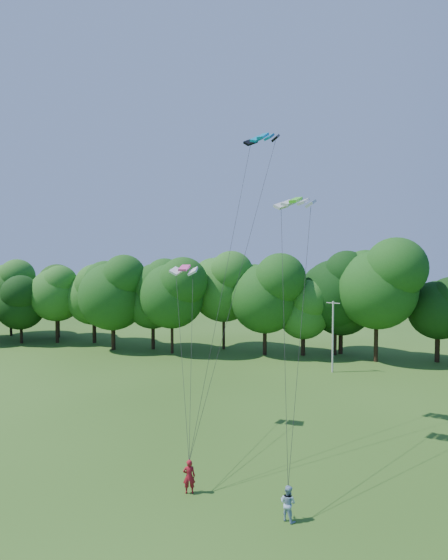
# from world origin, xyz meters

# --- Properties ---
(ground) EXTENTS (160.00, 160.00, 0.00)m
(ground) POSITION_xyz_m (0.00, 0.00, 0.00)
(ground) COLOR #294C14
(ground) RESTS_ON ground
(utility_pole) EXTENTS (1.38, 0.68, 7.38)m
(utility_pole) POSITION_xyz_m (6.68, 29.31, 3.82)
(utility_pole) COLOR #B1B3AA
(utility_pole) RESTS_ON ground
(kite_flyer_left) EXTENTS (0.72, 0.60, 1.70)m
(kite_flyer_left) POSITION_xyz_m (0.67, 3.18, 0.85)
(kite_flyer_left) COLOR maroon
(kite_flyer_left) RESTS_ON ground
(kite_flyer_right) EXTENTS (0.95, 0.87, 1.58)m
(kite_flyer_right) POSITION_xyz_m (5.71, 2.26, 0.79)
(kite_flyer_right) COLOR #95B2CE
(kite_flyer_right) RESTS_ON ground
(kite_teal) EXTENTS (2.57, 1.62, 0.63)m
(kite_teal) POSITION_xyz_m (2.40, 13.14, 20.14)
(kite_teal) COLOR #0582AF
(kite_teal) RESTS_ON ground
(kite_green) EXTENTS (2.64, 1.72, 0.47)m
(kite_green) POSITION_xyz_m (5.02, 10.20, 15.29)
(kite_green) COLOR #4AE622
(kite_green) RESTS_ON ground
(kite_pink) EXTENTS (1.88, 0.92, 0.44)m
(kite_pink) POSITION_xyz_m (-2.67, 11.25, 11.08)
(kite_pink) COLOR #FD469E
(kite_pink) RESTS_ON ground
(tree_back_west) EXTENTS (8.14, 8.14, 11.84)m
(tree_back_west) POSITION_xyz_m (-33.54, 38.76, 7.39)
(tree_back_west) COLOR #302413
(tree_back_west) RESTS_ON ground
(tree_back_center) EXTENTS (9.33, 9.33, 13.57)m
(tree_back_center) POSITION_xyz_m (6.69, 37.82, 8.47)
(tree_back_center) COLOR black
(tree_back_center) RESTS_ON ground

